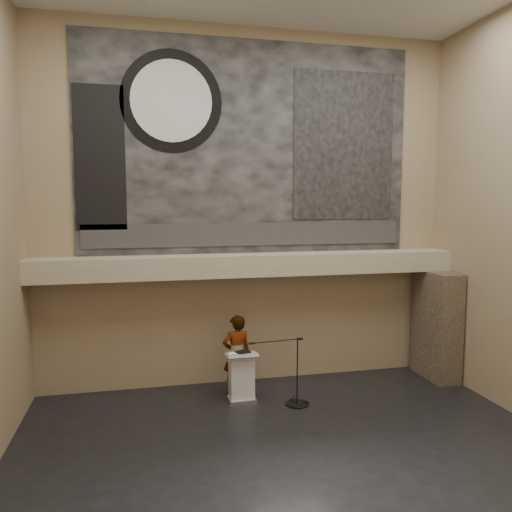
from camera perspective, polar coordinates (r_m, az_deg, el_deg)
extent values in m
plane|color=black|center=(9.32, 4.73, -22.17)|extent=(10.00, 10.00, 0.00)
cube|color=#8E785A|center=(12.08, -0.85, 5.36)|extent=(10.00, 0.02, 8.50)
cube|color=#8E785A|center=(4.57, 20.56, 3.56)|extent=(10.00, 0.02, 8.50)
cube|color=tan|center=(11.78, -0.43, -1.00)|extent=(10.00, 0.80, 0.50)
cylinder|color=#B2893D|center=(11.53, -8.17, -2.63)|extent=(0.04, 0.04, 0.06)
cylinder|color=#B2893D|center=(12.31, 8.29, -2.07)|extent=(0.04, 0.04, 0.06)
cube|color=black|center=(12.11, -0.83, 12.23)|extent=(8.00, 0.05, 5.00)
cube|color=#2A2A2A|center=(12.03, -0.77, 2.50)|extent=(7.76, 0.02, 0.55)
cylinder|color=black|center=(11.98, -9.64, 17.05)|extent=(2.30, 0.02, 2.30)
cylinder|color=silver|center=(11.96, -9.63, 17.07)|extent=(1.84, 0.02, 1.84)
cube|color=black|center=(12.80, 10.03, 12.27)|extent=(2.60, 0.02, 3.60)
cube|color=black|center=(11.81, -17.43, 10.64)|extent=(1.10, 0.02, 3.20)
cube|color=#3F3327|center=(13.45, 19.92, -7.40)|extent=(0.60, 1.40, 2.70)
cube|color=silver|center=(11.59, -1.66, -16.04)|extent=(0.61, 0.47, 0.08)
cube|color=silver|center=(11.41, -1.66, -13.62)|extent=(0.54, 0.38, 0.96)
cube|color=silver|center=(11.22, -1.65, -11.21)|extent=(0.69, 0.49, 0.13)
cube|color=black|center=(11.24, -1.50, -10.92)|extent=(0.35, 0.32, 0.04)
cube|color=white|center=(11.18, -2.55, -11.10)|extent=(0.29, 0.34, 0.00)
imported|color=silver|center=(11.70, -2.22, -11.19)|extent=(0.73, 0.53, 1.86)
cylinder|color=black|center=(11.46, 4.70, -16.48)|extent=(0.52, 0.52, 0.02)
cylinder|color=black|center=(11.19, 4.73, -12.97)|extent=(0.03, 0.03, 1.51)
cylinder|color=black|center=(10.79, 2.18, -9.70)|extent=(1.16, 0.14, 0.02)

